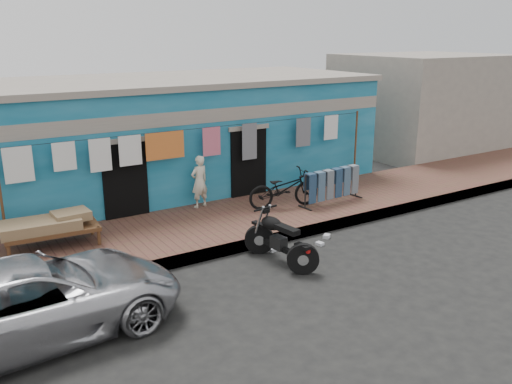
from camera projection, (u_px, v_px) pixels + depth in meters
name	position (u px, v px, depth m)	size (l,w,h in m)	color
ground	(308.00, 270.00, 10.94)	(80.00, 80.00, 0.00)	black
sidewalk	(235.00, 222.00, 13.35)	(28.00, 3.00, 0.25)	brown
curb	(267.00, 240.00, 12.17)	(28.00, 0.10, 0.25)	gray
building	(168.00, 135.00, 16.15)	(12.20, 5.20, 3.36)	#126386
neighbor_right	(423.00, 103.00, 21.68)	(6.00, 5.00, 3.80)	#9E9384
clothesline	(188.00, 148.00, 13.57)	(10.06, 0.06, 2.10)	brown
car	(34.00, 299.00, 8.37)	(2.14, 4.71, 1.33)	silver
seated_person	(199.00, 182.00, 13.92)	(0.49, 0.33, 1.37)	beige
bicycle	(284.00, 184.00, 13.92)	(0.67, 1.89, 1.22)	black
motorcycle	(280.00, 238.00, 11.13)	(0.81, 1.77, 1.10)	black
charpoy	(52.00, 231.00, 11.41)	(2.06, 1.09, 0.67)	brown
jeans_rack	(332.00, 185.00, 14.36)	(1.98, 0.53, 0.94)	black
litter_a	(273.00, 250.00, 11.87)	(0.17, 0.13, 0.07)	silver
litter_b	(327.00, 236.00, 12.64)	(0.17, 0.13, 0.09)	silver
litter_c	(320.00, 244.00, 12.22)	(0.17, 0.14, 0.07)	silver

